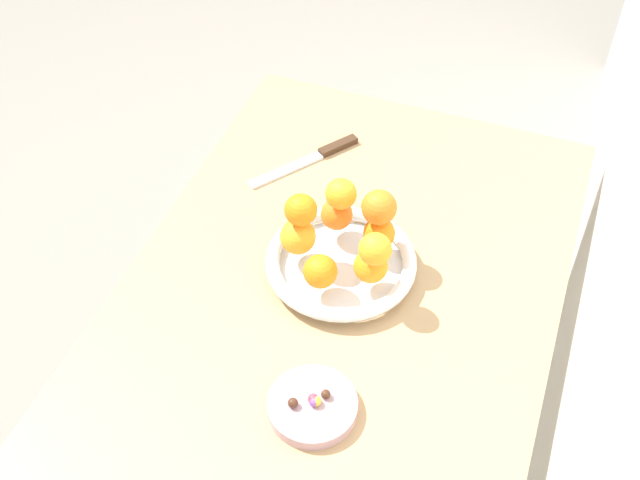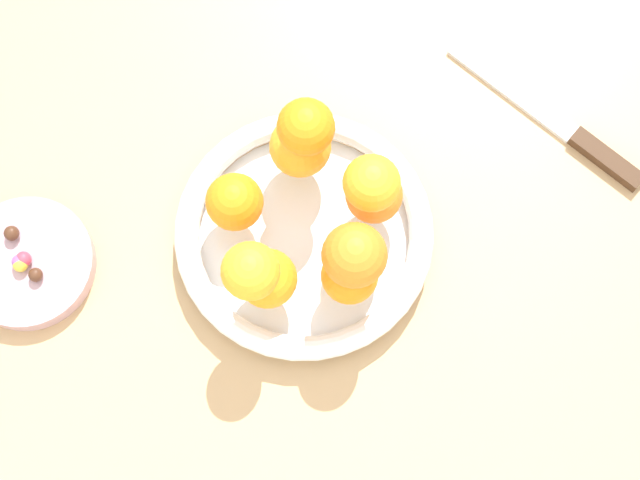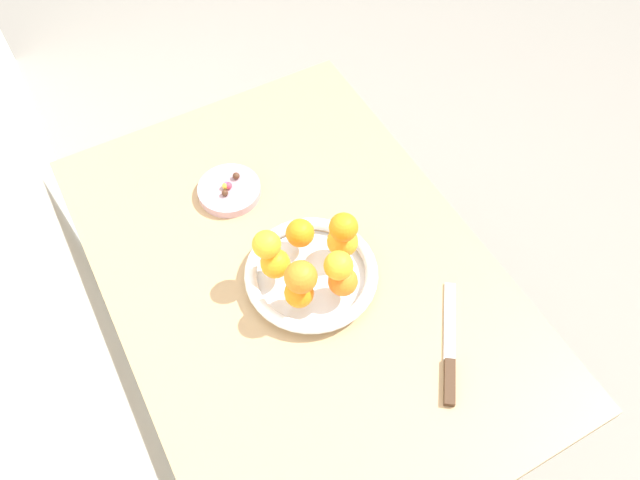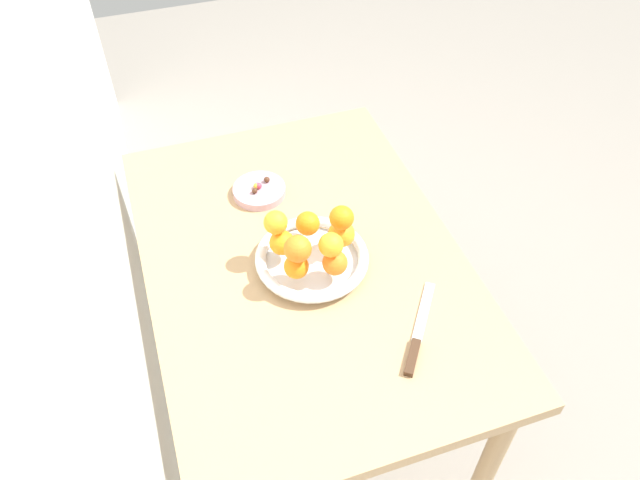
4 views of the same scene
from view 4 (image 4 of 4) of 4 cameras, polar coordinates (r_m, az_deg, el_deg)
ground_plane at (r=2.14m, az=-1.15°, el=-15.01°), size 6.00×6.00×0.00m
wall_back at (r=1.18m, az=-23.17°, el=10.21°), size 4.00×0.05×2.50m
dining_table at (r=1.60m, az=-1.49°, el=-3.73°), size 1.10×0.76×0.74m
fruit_bowl at (r=1.50m, az=-0.75°, el=-1.74°), size 0.27×0.27×0.04m
candy_dish at (r=1.70m, az=-5.57°, el=4.51°), size 0.14×0.14×0.02m
orange_0 at (r=1.42m, az=-2.18°, el=-2.43°), size 0.06×0.06×0.06m
orange_1 at (r=1.43m, az=1.37°, el=-2.10°), size 0.06×0.06×0.06m
orange_2 at (r=1.49m, az=1.98°, el=0.57°), size 0.06×0.06×0.06m
orange_3 at (r=1.51m, az=-1.13°, el=1.51°), size 0.06×0.06×0.06m
orange_4 at (r=1.47m, az=-3.55°, el=-0.12°), size 0.06×0.06×0.06m
orange_5 at (r=1.38m, az=1.00°, el=-0.45°), size 0.06×0.06×0.06m
orange_6 at (r=1.44m, az=1.99°, el=2.05°), size 0.06×0.06×0.06m
orange_7 at (r=1.37m, az=-2.05°, el=-0.80°), size 0.06×0.06×0.06m
orange_8 at (r=1.44m, az=-4.08°, el=1.61°), size 0.06×0.06×0.06m
candy_ball_0 at (r=1.70m, az=-4.89°, el=5.52°), size 0.02×0.02×0.02m
candy_ball_1 at (r=1.68m, az=-5.84°, el=4.96°), size 0.02×0.02×0.02m
candy_ball_2 at (r=1.67m, az=-6.00°, el=4.50°), size 0.02×0.02×0.02m
candy_ball_3 at (r=1.68m, az=-5.77°, el=5.01°), size 0.02×0.02×0.02m
candy_ball_4 at (r=1.68m, az=-5.63°, el=4.96°), size 0.02×0.02×0.02m
knife at (r=1.40m, az=8.94°, el=-8.58°), size 0.22×0.17×0.01m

